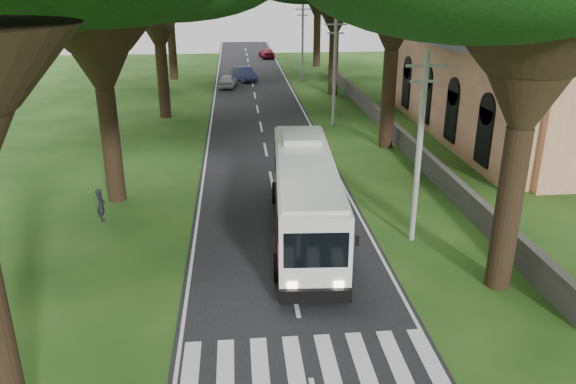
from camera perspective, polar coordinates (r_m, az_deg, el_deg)
The scene contains 13 objects.
ground at distance 18.65m, azimuth 1.29°, elevation -13.59°, with size 140.00×140.00×0.00m, color #193F12.
road at distance 41.65m, azimuth -2.69°, elevation 6.29°, with size 8.00×120.00×0.04m, color black.
crosswalk at distance 17.06m, azimuth 2.10°, elevation -17.39°, with size 8.00×3.00×0.01m, color silver.
property_wall at distance 41.92m, azimuth 9.84°, elevation 6.94°, with size 0.35×50.00×1.20m, color #383533.
church at distance 42.12m, azimuth 23.07°, elevation 11.65°, with size 14.00×24.00×11.60m.
pole_near at distance 23.37m, azimuth 13.20°, elevation 4.54°, with size 1.60×0.24×8.00m.
pole_mid at distance 42.37m, azimuth 4.76°, elevation 12.26°, with size 1.60×0.24×8.00m.
pole_far at distance 62.01m, azimuth 1.49°, elevation 15.10°, with size 1.60×0.24×8.00m.
coach_bus at distance 24.05m, azimuth 1.73°, elevation -0.24°, with size 3.32×11.93×3.48m.
distant_car_a at distance 58.43m, azimuth -6.13°, elevation 11.17°, with size 1.57×3.89×1.33m, color silver.
distant_car_b at distance 62.21m, azimuth -4.46°, elevation 11.87°, with size 1.52×4.35×1.43m, color navy.
distant_car_c at distance 80.27m, azimuth -2.17°, elevation 13.92°, with size 1.77×4.35×1.26m, color maroon.
pedestrian at distance 27.17m, azimuth -18.47°, elevation -1.26°, with size 0.58×0.38×1.58m, color black.
Camera 1 is at (-1.85, -15.23, 10.60)m, focal length 35.00 mm.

